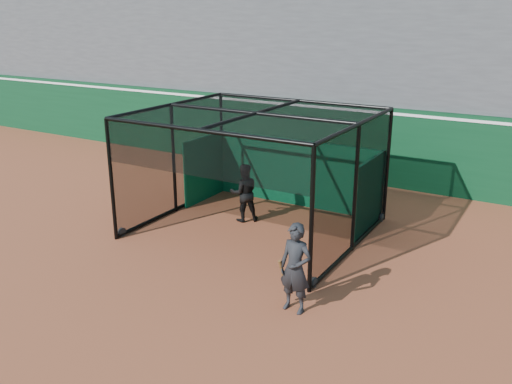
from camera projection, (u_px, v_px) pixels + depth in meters
The scene contains 6 objects.
ground at pixel (166, 271), 11.61m from camera, with size 120.00×120.00×0.00m, color brown.
outfield_wall at pixel (328, 138), 18.15m from camera, with size 50.00×0.50×2.50m.
grandstand at pixel (371, 36), 20.24m from camera, with size 50.00×7.85×8.95m.
batting_cage at pixel (256, 173), 13.46m from camera, with size 5.30×4.74×2.98m.
batter at pixel (244, 193), 14.23m from camera, with size 0.76×0.59×1.56m, color black.
on_deck_player at pixel (295, 268), 9.81m from camera, with size 0.65×0.45×1.71m.
Camera 1 is at (7.01, -8.05, 5.23)m, focal length 38.00 mm.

